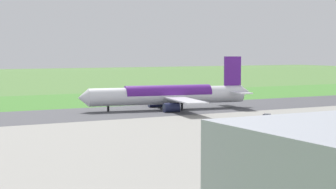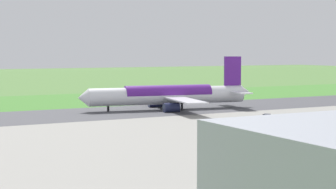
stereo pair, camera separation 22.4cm
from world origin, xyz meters
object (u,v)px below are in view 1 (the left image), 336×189
Objects in this scene: service_car_followme at (267,117)px; traffic_cone_orange at (171,99)px; airliner_main at (169,95)px; no_stopping_sign at (182,94)px.

service_car_followme is 7.87× the size of traffic_cone_orange.
airliner_main is at bearing 61.05° from traffic_cone_orange.
traffic_cone_orange is (-6.52, -63.76, -0.57)m from service_car_followme.
traffic_cone_orange is at bearing -118.95° from airliner_main.
airliner_main is 19.73× the size of no_stopping_sign.
service_car_followme is 64.09m from traffic_cone_orange.
service_car_followme is at bearing 84.16° from traffic_cone_orange.
airliner_main is at bearing 55.30° from no_stopping_sign.
no_stopping_sign is at bearing -101.20° from service_car_followme.
no_stopping_sign is at bearing -124.70° from airliner_main.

